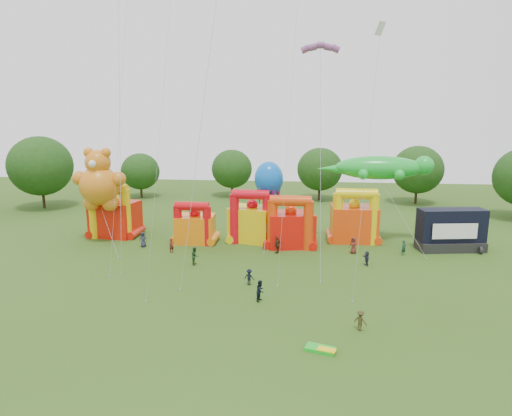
# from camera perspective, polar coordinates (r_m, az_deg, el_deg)

# --- Properties ---
(ground) EXTENTS (160.00, 160.00, 0.00)m
(ground) POSITION_cam_1_polar(r_m,az_deg,el_deg) (31.67, -4.81, -17.81)
(ground) COLOR #2D4A14
(ground) RESTS_ON ground
(tree_ring) EXTENTS (125.87, 128.00, 12.07)m
(tree_ring) POSITION_cam_1_polar(r_m,az_deg,el_deg) (29.94, -7.06, -6.53)
(tree_ring) COLOR #352314
(tree_ring) RESTS_ON ground
(bouncy_castle_0) EXTENTS (6.14, 5.24, 7.00)m
(bouncy_castle_0) POSITION_cam_1_polar(r_m,az_deg,el_deg) (61.71, -17.30, -0.96)
(bouncy_castle_0) COLOR red
(bouncy_castle_0) RESTS_ON ground
(bouncy_castle_1) EXTENTS (4.73, 3.84, 5.31)m
(bouncy_castle_1) POSITION_cam_1_polar(r_m,az_deg,el_deg) (56.58, -7.67, -2.28)
(bouncy_castle_1) COLOR orange
(bouncy_castle_1) RESTS_ON ground
(bouncy_castle_2) EXTENTS (5.95, 5.22, 6.69)m
(bouncy_castle_2) POSITION_cam_1_polar(r_m,az_deg,el_deg) (56.53, -0.53, -1.66)
(bouncy_castle_2) COLOR #DFBB0B
(bouncy_castle_2) RESTS_ON ground
(bouncy_castle_3) EXTENTS (6.09, 5.24, 6.41)m
(bouncy_castle_3) POSITION_cam_1_polar(r_m,az_deg,el_deg) (54.50, 4.34, -2.32)
(bouncy_castle_3) COLOR red
(bouncy_castle_3) RESTS_ON ground
(bouncy_castle_4) EXTENTS (5.72, 4.65, 6.85)m
(bouncy_castle_4) POSITION_cam_1_polar(r_m,az_deg,el_deg) (57.89, 12.16, -1.56)
(bouncy_castle_4) COLOR #EA3E0C
(bouncy_castle_4) RESTS_ON ground
(stage_trailer) EXTENTS (7.86, 4.00, 4.91)m
(stage_trailer) POSITION_cam_1_polar(r_m,az_deg,el_deg) (57.52, 23.19, -2.58)
(stage_trailer) COLOR black
(stage_trailer) RESTS_ON ground
(teddy_bear_kite) EXTENTS (8.15, 8.98, 11.74)m
(teddy_bear_kite) POSITION_cam_1_polar(r_m,az_deg,el_deg) (57.12, -18.47, 0.35)
(teddy_bear_kite) COLOR orange
(teddy_bear_kite) RESTS_ON ground
(gecko_kite) EXTENTS (13.97, 9.75, 10.75)m
(gecko_kite) POSITION_cam_1_polar(r_m,az_deg,el_deg) (55.94, 16.89, 0.97)
(gecko_kite) COLOR green
(gecko_kite) RESTS_ON ground
(octopus_kite) EXTENTS (3.53, 7.75, 10.01)m
(octopus_kite) POSITION_cam_1_polar(r_m,az_deg,el_deg) (55.78, 1.57, 2.76)
(octopus_kite) COLOR blue
(octopus_kite) RESTS_ON ground
(parafoil_kites) EXTENTS (24.24, 12.73, 32.02)m
(parafoil_kites) POSITION_cam_1_polar(r_m,az_deg,el_deg) (43.40, -7.98, 9.67)
(parafoil_kites) COLOR red
(parafoil_kites) RESTS_ON ground
(diamond_kites) EXTENTS (25.58, 12.35, 39.33)m
(diamond_kites) POSITION_cam_1_polar(r_m,az_deg,el_deg) (41.82, -4.03, 12.67)
(diamond_kites) COLOR red
(diamond_kites) RESTS_ON ground
(folded_kite_bundle) EXTENTS (2.21, 1.54, 0.31)m
(folded_kite_bundle) POSITION_cam_1_polar(r_m,az_deg,el_deg) (32.21, 8.15, -17.07)
(folded_kite_bundle) COLOR green
(folded_kite_bundle) RESTS_ON ground
(spectator_0) EXTENTS (1.00, 0.75, 1.85)m
(spectator_0) POSITION_cam_1_polar(r_m,az_deg,el_deg) (56.02, -13.93, -3.84)
(spectator_0) COLOR #24263C
(spectator_0) RESTS_ON ground
(spectator_1) EXTENTS (0.71, 0.72, 1.67)m
(spectator_1) POSITION_cam_1_polar(r_m,az_deg,el_deg) (53.09, -10.52, -4.65)
(spectator_1) COLOR #571D19
(spectator_1) RESTS_ON ground
(spectator_2) EXTENTS (0.87, 1.03, 1.88)m
(spectator_2) POSITION_cam_1_polar(r_m,az_deg,el_deg) (48.64, -7.64, -5.94)
(spectator_2) COLOR #173A1B
(spectator_2) RESTS_ON ground
(spectator_3) EXTENTS (1.11, 0.83, 1.54)m
(spectator_3) POSITION_cam_1_polar(r_m,az_deg,el_deg) (42.67, -0.85, -8.63)
(spectator_3) COLOR black
(spectator_3) RESTS_ON ground
(spectator_4) EXTENTS (0.96, 1.25, 1.97)m
(spectator_4) POSITION_cam_1_polar(r_m,az_deg,el_deg) (52.02, 2.70, -4.63)
(spectator_4) COLOR #3C2718
(spectator_4) RESTS_ON ground
(spectator_5) EXTENTS (0.80, 1.52, 1.56)m
(spectator_5) POSITION_cam_1_polar(r_m,az_deg,el_deg) (49.31, 13.66, -6.13)
(spectator_5) COLOR #272640
(spectator_5) RESTS_ON ground
(spectator_6) EXTENTS (1.11, 1.03, 1.90)m
(spectator_6) POSITION_cam_1_polar(r_m,az_deg,el_deg) (53.03, 12.07, -4.60)
(spectator_6) COLOR #592119
(spectator_6) RESTS_ON ground
(spectator_7) EXTENTS (0.75, 0.71, 1.73)m
(spectator_7) POSITION_cam_1_polar(r_m,az_deg,el_deg) (53.90, 17.99, -4.75)
(spectator_7) COLOR #183D28
(spectator_7) RESTS_ON ground
(spectator_8) EXTENTS (0.93, 1.06, 1.83)m
(spectator_8) POSITION_cam_1_polar(r_m,az_deg,el_deg) (39.18, 0.56, -10.30)
(spectator_8) COLOR black
(spectator_8) RESTS_ON ground
(spectator_9) EXTENTS (1.15, 1.03, 1.55)m
(spectator_9) POSITION_cam_1_polar(r_m,az_deg,el_deg) (35.12, 12.93, -13.55)
(spectator_9) COLOR #372F16
(spectator_9) RESTS_ON ground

